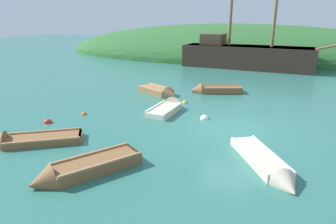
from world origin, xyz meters
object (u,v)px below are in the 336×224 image
rowboat_outer_left (27,142)px  buoy_red (48,123)px  rowboat_center (268,167)px  rowboat_portside (168,109)px  buoy_yellow (185,103)px  rowboat_far (160,92)px  rowboat_near_dock (82,170)px  buoy_orange (84,115)px  buoy_white (204,119)px  rowboat_outer_right (213,90)px  sailing_ship (245,59)px

rowboat_outer_left → buoy_red: rowboat_outer_left is taller
rowboat_center → rowboat_portside: 7.44m
rowboat_center → buoy_yellow: bearing=-173.3°
rowboat_far → rowboat_outer_left: bearing=-76.4°
rowboat_near_dock → rowboat_outer_left: bearing=-75.5°
buoy_orange → buoy_white: buoy_white is taller
rowboat_outer_right → buoy_red: bearing=33.9°
sailing_ship → rowboat_outer_right: sailing_ship is taller
rowboat_center → sailing_ship: bearing=158.2°
rowboat_portside → rowboat_outer_left: rowboat_portside is taller
buoy_yellow → rowboat_portside: bearing=-104.9°
rowboat_outer_right → buoy_white: (0.52, -5.63, -0.14)m
rowboat_near_dock → rowboat_far: bearing=-138.2°
buoy_red → rowboat_center: bearing=-8.1°
sailing_ship → rowboat_near_dock: 23.86m
rowboat_outer_left → buoy_orange: bearing=-122.2°
sailing_ship → rowboat_portside: bearing=-93.9°
rowboat_outer_left → rowboat_far: (2.52, 9.31, 0.06)m
buoy_red → buoy_yellow: 7.81m
rowboat_outer_left → buoy_yellow: size_ratio=12.48×
rowboat_outer_right → buoy_yellow: rowboat_outer_right is taller
sailing_ship → rowboat_center: (2.37, -21.28, -0.82)m
rowboat_outer_right → rowboat_far: (-3.31, -1.67, -0.00)m
rowboat_portside → buoy_red: bearing=132.8°
rowboat_outer_right → buoy_orange: bearing=32.3°
rowboat_outer_left → buoy_red: 2.53m
rowboat_center → rowboat_far: bearing=-168.6°
buoy_orange → buoy_white: (6.27, 1.34, 0.00)m
rowboat_outer_right → rowboat_outer_left: (-5.83, -10.99, -0.06)m
rowboat_near_dock → buoy_white: (2.75, 6.78, -0.15)m
rowboat_near_dock → rowboat_center: 6.31m
rowboat_near_dock → buoy_orange: (-3.52, 5.44, -0.15)m
rowboat_near_dock → rowboat_outer_left: (-3.60, 1.42, -0.07)m
rowboat_portside → buoy_white: bearing=-101.8°
buoy_white → rowboat_outer_right: bearing=95.3°
rowboat_near_dock → rowboat_portside: 7.52m
rowboat_outer_left → rowboat_far: rowboat_far is taller
sailing_ship → buoy_red: (-8.00, -19.81, -0.90)m
rowboat_center → buoy_red: size_ratio=9.44×
rowboat_far → rowboat_portside: bearing=-34.5°
rowboat_outer_left → buoy_white: bearing=-171.0°
buoy_yellow → buoy_orange: (-4.55, -3.85, 0.00)m
rowboat_portside → rowboat_outer_right: bearing=-12.5°
rowboat_near_dock → rowboat_far: size_ratio=1.09×
rowboat_portside → rowboat_near_dock: bearing=-177.8°
sailing_ship → rowboat_outer_left: sailing_ship is taller
rowboat_near_dock → rowboat_center: bearing=147.5°
rowboat_outer_left → buoy_white: size_ratio=8.76×
buoy_red → buoy_yellow: buoy_red is taller
rowboat_portside → buoy_white: (2.20, -0.72, -0.10)m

